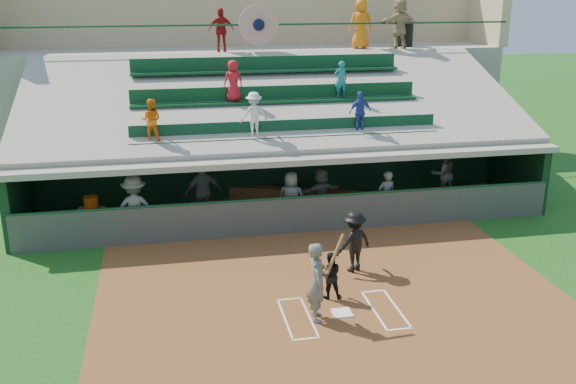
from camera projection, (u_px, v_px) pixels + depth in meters
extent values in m
plane|color=#184B15|center=(342.00, 314.00, 14.36)|extent=(100.00, 100.00, 0.00)
cube|color=brown|center=(336.00, 303.00, 14.82)|extent=(11.00, 9.00, 0.02)
cube|color=white|center=(342.00, 313.00, 14.35)|extent=(0.43, 0.43, 0.03)
cube|color=silver|center=(309.00, 317.00, 14.21)|extent=(0.05, 1.80, 0.01)
cube|color=white|center=(374.00, 310.00, 14.49)|extent=(0.05, 1.80, 0.01)
cube|color=silver|center=(285.00, 319.00, 14.11)|extent=(0.05, 1.80, 0.01)
cube|color=white|center=(397.00, 308.00, 14.59)|extent=(0.05, 1.80, 0.01)
cube|color=white|center=(289.00, 299.00, 15.00)|extent=(0.60, 0.05, 0.01)
cube|color=white|center=(373.00, 291.00, 15.38)|extent=(0.60, 0.05, 0.01)
cube|color=white|center=(306.00, 339.00, 13.32)|extent=(0.60, 0.05, 0.01)
cube|color=white|center=(400.00, 329.00, 13.70)|extent=(0.60, 0.05, 0.01)
cube|color=gray|center=(285.00, 213.00, 20.65)|extent=(16.00, 3.50, 0.04)
cube|color=gray|center=(254.00, 106.00, 26.24)|extent=(20.00, 3.00, 4.60)
cube|color=#454A45|center=(296.00, 216.00, 18.85)|extent=(16.00, 0.06, 1.10)
cylinder|color=#144022|center=(297.00, 197.00, 18.68)|extent=(16.00, 0.08, 0.08)
cube|color=black|center=(276.00, 166.00, 21.95)|extent=(16.00, 0.25, 2.20)
cube|color=black|center=(19.00, 196.00, 18.86)|extent=(0.25, 3.50, 2.20)
cube|color=black|center=(516.00, 168.00, 21.78)|extent=(0.25, 3.50, 2.20)
cube|color=gray|center=(285.00, 147.00, 19.98)|extent=(16.40, 3.90, 0.18)
cube|color=gray|center=(267.00, 152.00, 23.57)|extent=(16.40, 3.50, 2.30)
cube|color=gray|center=(260.00, 113.00, 24.75)|extent=(16.40, 0.30, 4.60)
cube|color=gray|center=(275.00, 97.00, 21.31)|extent=(16.40, 6.51, 2.37)
cube|color=#0B3319|center=(289.00, 137.00, 19.32)|extent=(9.40, 0.42, 0.08)
cube|color=#0C3621|center=(287.00, 127.00, 19.43)|extent=(9.40, 0.06, 0.45)
cube|color=#0D3C1E|center=(277.00, 101.00, 20.86)|extent=(9.40, 0.42, 0.08)
cube|color=#0D391E|center=(276.00, 93.00, 20.97)|extent=(9.40, 0.06, 0.45)
cube|color=#0D391D|center=(268.00, 71.00, 22.40)|extent=(9.40, 0.42, 0.08)
cube|color=#0D3D21|center=(267.00, 63.00, 22.51)|extent=(9.40, 0.06, 0.45)
imported|color=orange|center=(151.00, 120.00, 18.48)|extent=(0.69, 0.60, 1.23)
imported|color=silver|center=(254.00, 114.00, 19.01)|extent=(0.91, 0.59, 1.33)
imported|color=#273D9C|center=(360.00, 112.00, 19.62)|extent=(0.78, 0.42, 1.26)
imported|color=#AF141E|center=(233.00, 81.00, 20.48)|extent=(0.71, 0.54, 1.31)
imported|color=#1B737B|center=(341.00, 79.00, 21.15)|extent=(0.47, 0.33, 1.20)
cylinder|color=#143F23|center=(259.00, 25.00, 23.82)|extent=(20.00, 0.07, 0.07)
cylinder|color=red|center=(259.00, 25.00, 23.80)|extent=(1.50, 0.06, 1.50)
sphere|color=black|center=(259.00, 25.00, 23.78)|extent=(0.44, 0.44, 0.44)
cube|color=tan|center=(248.00, 5.00, 26.44)|extent=(20.00, 0.40, 3.20)
cube|color=tan|center=(489.00, 5.00, 26.86)|extent=(0.40, 3.00, 3.20)
imported|color=#50534F|center=(317.00, 282.00, 13.86)|extent=(0.49, 0.69, 1.79)
cylinder|color=brown|center=(335.00, 254.00, 13.57)|extent=(0.56, 0.54, 0.75)
sphere|color=olive|center=(323.00, 267.00, 13.78)|extent=(0.10, 0.10, 0.10)
imported|color=black|center=(330.00, 275.00, 14.91)|extent=(0.61, 0.50, 1.15)
imported|color=black|center=(354.00, 241.00, 16.26)|extent=(1.19, 0.96, 1.61)
cube|color=#905D34|center=(272.00, 194.00, 21.73)|extent=(13.95, 6.10, 0.45)
cube|color=silver|center=(92.00, 220.00, 18.99)|extent=(0.82, 0.64, 0.67)
cylinder|color=#E04F0D|center=(91.00, 203.00, 18.79)|extent=(0.42, 0.42, 0.42)
imported|color=#555853|center=(135.00, 208.00, 18.20)|extent=(1.25, 0.76, 1.89)
imported|color=#545752|center=(203.00, 192.00, 19.56)|extent=(1.19, 0.68, 1.91)
imported|color=#595B56|center=(291.00, 199.00, 19.32)|extent=(0.93, 0.74, 1.67)
imported|color=#585A55|center=(321.00, 193.00, 20.05)|extent=(1.52, 0.78, 1.57)
imported|color=#545752|center=(386.00, 196.00, 19.71)|extent=(0.64, 0.48, 1.59)
imported|color=#61645F|center=(443.00, 174.00, 21.65)|extent=(0.91, 0.73, 1.79)
cylinder|color=black|center=(405.00, 34.00, 26.12)|extent=(0.65, 0.65, 0.97)
imported|color=#A21512|center=(221.00, 30.00, 23.91)|extent=(0.97, 0.46, 1.61)
imported|color=orange|center=(361.00, 24.00, 25.14)|extent=(0.99, 0.70, 1.91)
imported|color=tan|center=(399.00, 24.00, 24.99)|extent=(1.88, 1.21, 1.94)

